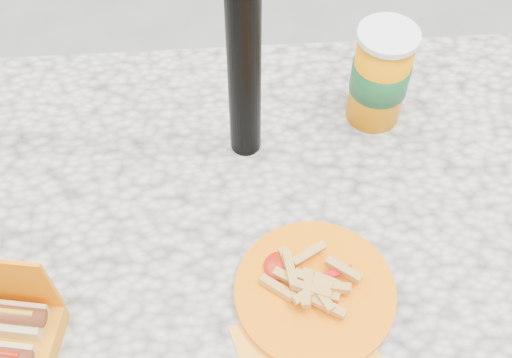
{
  "coord_description": "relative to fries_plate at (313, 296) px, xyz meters",
  "views": [
    {
      "loc": [
        -0.03,
        -0.52,
        1.58
      ],
      "look_at": [
        0.01,
        0.05,
        0.8
      ],
      "focal_mm": 45.0,
      "sensor_mm": 36.0,
      "label": 1
    }
  ],
  "objects": [
    {
      "name": "soda_cup",
      "position": [
        0.15,
        0.34,
        0.08
      ],
      "size": [
        0.1,
        0.1,
        0.18
      ],
      "rotation": [
        0.0,
        0.0,
        0.07
      ],
      "color": "#FF8800",
      "rests_on": "picnic_table"
    },
    {
      "name": "fries_plate",
      "position": [
        0.0,
        0.0,
        0.0
      ],
      "size": [
        0.24,
        0.33,
        0.04
      ],
      "rotation": [
        0.0,
        0.0,
        0.15
      ],
      "color": "#FFA628",
      "rests_on": "picnic_table"
    },
    {
      "name": "picnic_table",
      "position": [
        -0.08,
        0.13,
        -0.12
      ],
      "size": [
        1.2,
        0.8,
        0.75
      ],
      "color": "beige",
      "rests_on": "ground"
    }
  ]
}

